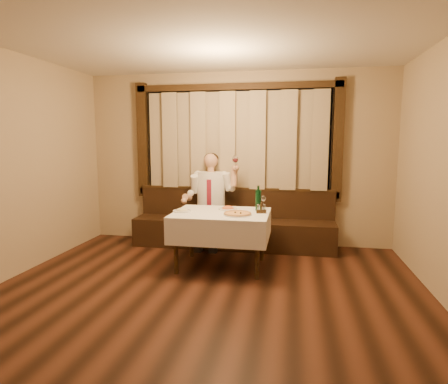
% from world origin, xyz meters
% --- Properties ---
extents(room, '(5.01, 6.01, 2.81)m').
position_xyz_m(room, '(-0.00, 0.97, 1.50)').
color(room, black).
rests_on(room, ground).
extents(banquette, '(3.20, 0.61, 0.94)m').
position_xyz_m(banquette, '(0.00, 2.72, 0.31)').
color(banquette, black).
rests_on(banquette, ground).
extents(dining_table, '(1.27, 0.97, 0.76)m').
position_xyz_m(dining_table, '(0.00, 1.70, 0.65)').
color(dining_table, black).
rests_on(dining_table, ground).
extents(pizza, '(0.37, 0.37, 0.04)m').
position_xyz_m(pizza, '(0.24, 1.55, 0.77)').
color(pizza, white).
rests_on(pizza, dining_table).
extents(pasta_red, '(0.26, 0.26, 0.09)m').
position_xyz_m(pasta_red, '(0.05, 1.90, 0.79)').
color(pasta_red, white).
rests_on(pasta_red, dining_table).
extents(pasta_cream, '(0.25, 0.25, 0.08)m').
position_xyz_m(pasta_cream, '(-0.53, 1.64, 0.79)').
color(pasta_cream, white).
rests_on(pasta_cream, dining_table).
extents(green_bottle, '(0.08, 0.08, 0.35)m').
position_xyz_m(green_bottle, '(0.47, 1.91, 0.91)').
color(green_bottle, '#115327').
rests_on(green_bottle, dining_table).
extents(table_wine_glass, '(0.07, 0.07, 0.18)m').
position_xyz_m(table_wine_glass, '(0.53, 2.08, 0.89)').
color(table_wine_glass, white).
rests_on(table_wine_glass, dining_table).
extents(cruet_caddy, '(0.14, 0.09, 0.14)m').
position_xyz_m(cruet_caddy, '(0.53, 1.73, 0.81)').
color(cruet_caddy, black).
rests_on(cruet_caddy, dining_table).
extents(seated_man, '(0.85, 0.64, 1.51)m').
position_xyz_m(seated_man, '(-0.36, 2.63, 0.86)').
color(seated_man, black).
rests_on(seated_man, ground).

